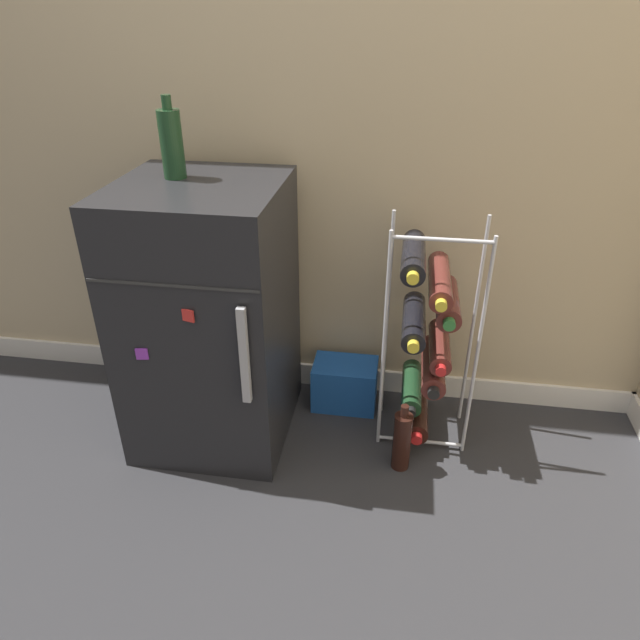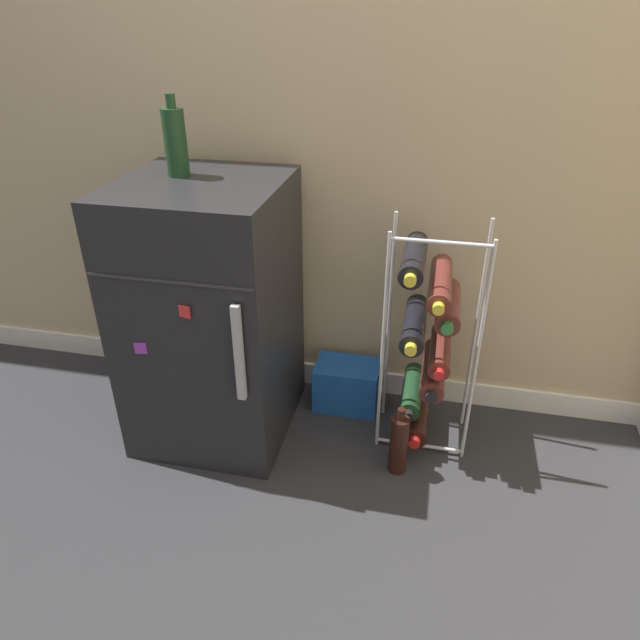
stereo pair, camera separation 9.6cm
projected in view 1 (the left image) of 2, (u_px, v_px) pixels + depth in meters
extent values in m
plane|color=#28282B|center=(337.00, 482.00, 1.84)|extent=(14.00, 14.00, 0.00)
cube|color=tan|center=(368.00, 41.00, 1.71)|extent=(7.09, 0.06, 2.50)
cube|color=silver|center=(354.00, 378.00, 2.27)|extent=(7.09, 0.01, 0.09)
cube|color=black|center=(210.00, 318.00, 1.87)|extent=(0.50, 0.51, 0.89)
cube|color=#2D2D2D|center=(171.00, 286.00, 1.53)|extent=(0.49, 0.00, 0.01)
cube|color=#9E9EA3|center=(244.00, 357.00, 1.59)|extent=(0.02, 0.02, 0.31)
cube|color=purple|center=(142.00, 354.00, 1.66)|extent=(0.04, 0.01, 0.04)
cube|color=red|center=(188.00, 316.00, 1.57)|extent=(0.04, 0.01, 0.04)
cylinder|color=#B2B2B7|center=(384.00, 347.00, 1.82)|extent=(0.01, 0.01, 0.79)
cylinder|color=#B2B2B7|center=(477.00, 354.00, 1.78)|extent=(0.01, 0.01, 0.79)
cylinder|color=#B2B2B7|center=(387.00, 320.00, 1.97)|extent=(0.01, 0.01, 0.79)
cylinder|color=#B2B2B7|center=(473.00, 326.00, 1.93)|extent=(0.01, 0.01, 0.79)
cylinder|color=#B2B2B7|center=(420.00, 441.00, 1.98)|extent=(0.29, 0.01, 0.01)
cylinder|color=#B2B2B7|center=(443.00, 240.00, 1.61)|extent=(0.29, 0.01, 0.01)
cylinder|color=black|center=(417.00, 408.00, 2.02)|extent=(0.08, 0.30, 0.08)
cylinder|color=red|center=(417.00, 438.00, 1.88)|extent=(0.04, 0.02, 0.04)
cylinder|color=#19381E|center=(412.00, 387.00, 1.98)|extent=(0.07, 0.25, 0.07)
cylinder|color=black|center=(411.00, 412.00, 1.86)|extent=(0.03, 0.02, 0.03)
cylinder|color=#56231E|center=(433.00, 366.00, 1.93)|extent=(0.08, 0.28, 0.08)
cylinder|color=black|center=(434.00, 393.00, 1.79)|extent=(0.04, 0.02, 0.04)
cylinder|color=#56231E|center=(440.00, 346.00, 1.89)|extent=(0.07, 0.26, 0.07)
cylinder|color=red|center=(441.00, 370.00, 1.76)|extent=(0.03, 0.02, 0.03)
cylinder|color=black|center=(414.00, 321.00, 1.86)|extent=(0.08, 0.29, 0.08)
cylinder|color=gold|center=(413.00, 346.00, 1.72)|extent=(0.04, 0.02, 0.04)
cylinder|color=#56231E|center=(447.00, 302.00, 1.80)|extent=(0.08, 0.26, 0.08)
cylinder|color=#2D7033|center=(449.00, 324.00, 1.68)|extent=(0.04, 0.02, 0.04)
cylinder|color=#56231E|center=(440.00, 280.00, 1.77)|extent=(0.07, 0.31, 0.07)
cylinder|color=gold|center=(441.00, 305.00, 1.63)|extent=(0.03, 0.02, 0.03)
cylinder|color=black|center=(414.00, 257.00, 1.75)|extent=(0.07, 0.28, 0.07)
cylinder|color=gold|center=(413.00, 278.00, 1.61)|extent=(0.04, 0.02, 0.04)
cube|color=#194C9E|center=(345.00, 384.00, 2.15)|extent=(0.24, 0.16, 0.18)
cylinder|color=#19381E|center=(172.00, 145.00, 1.66)|extent=(0.07, 0.07, 0.19)
cylinder|color=#19381E|center=(166.00, 102.00, 1.60)|extent=(0.03, 0.03, 0.04)
cylinder|color=black|center=(402.00, 441.00, 1.85)|extent=(0.06, 0.06, 0.21)
cylinder|color=black|center=(405.00, 411.00, 1.79)|extent=(0.03, 0.03, 0.04)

